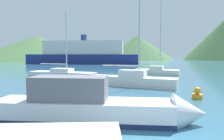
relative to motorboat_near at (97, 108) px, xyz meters
name	(u,v)px	position (x,y,z in m)	size (l,w,h in m)	color
motorboat_near	(97,108)	(0.00, 0.00, 0.00)	(8.43, 2.68, 2.15)	silver
sailboat_inner	(62,73)	(-4.51, 16.67, -0.17)	(8.12, 4.86, 7.52)	white
sailboat_middle	(132,80)	(2.62, 9.17, -0.03)	(7.10, 4.46, 8.41)	white
sailboat_outer	(157,71)	(6.98, 18.88, -0.10)	(5.81, 3.82, 9.08)	white
ferry_distant	(84,54)	(-4.90, 48.29, 2.00)	(29.34, 10.40, 7.43)	navy
buoy_marker	(197,94)	(5.85, 4.16, -0.27)	(0.61, 0.61, 0.70)	orange
hill_central	(37,48)	(-26.07, 79.11, 4.13)	(50.76, 50.76, 9.39)	#3D6038
hill_east	(137,47)	(14.45, 84.70, 4.61)	(30.50, 30.50, 10.34)	#476B42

